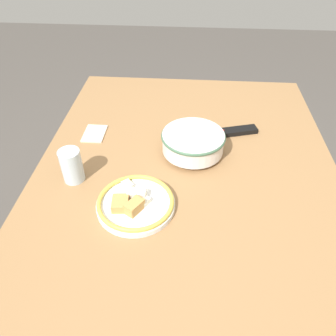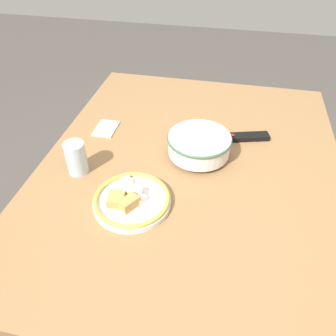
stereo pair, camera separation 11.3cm
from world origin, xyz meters
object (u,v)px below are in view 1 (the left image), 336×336
object	(u,v)px
noodle_bowl	(194,142)
tv_remote	(237,131)
drinking_glass	(73,166)
food_plate	(136,203)

from	to	relation	value
noodle_bowl	tv_remote	world-z (taller)	noodle_bowl
tv_remote	drinking_glass	distance (m)	0.67
food_plate	tv_remote	world-z (taller)	food_plate
drinking_glass	noodle_bowl	bearing A→B (deg)	113.41
food_plate	tv_remote	bearing A→B (deg)	141.14
noodle_bowl	food_plate	size ratio (longest dim) A/B	0.96
food_plate	drinking_glass	bearing A→B (deg)	-116.51
tv_remote	drinking_glass	bearing A→B (deg)	102.95
food_plate	tv_remote	xyz separation A→B (m)	(-0.44, 0.35, -0.01)
tv_remote	food_plate	bearing A→B (deg)	125.13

